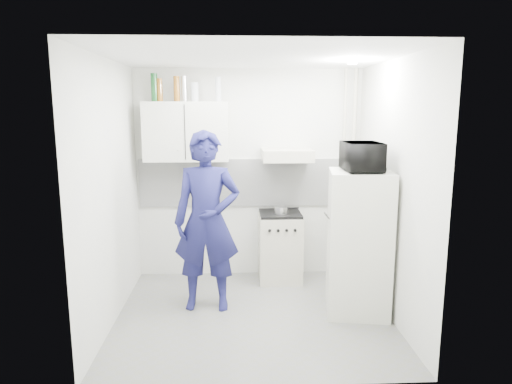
{
  "coord_description": "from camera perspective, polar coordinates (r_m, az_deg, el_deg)",
  "views": [
    {
      "loc": [
        -0.18,
        -4.44,
        2.12
      ],
      "look_at": [
        0.04,
        0.3,
        1.25
      ],
      "focal_mm": 32.0,
      "sensor_mm": 36.0,
      "label": 1
    }
  ],
  "objects": [
    {
      "name": "floor",
      "position": [
        4.92,
        -0.37,
        -15.12
      ],
      "size": [
        2.8,
        2.8,
        0.0
      ],
      "primitive_type": "plane",
      "color": "slate",
      "rests_on": "ground"
    },
    {
      "name": "ceiling",
      "position": [
        4.47,
        -0.41,
        16.56
      ],
      "size": [
        2.8,
        2.8,
        0.0
      ],
      "primitive_type": "plane",
      "color": "white",
      "rests_on": "wall_back"
    },
    {
      "name": "wall_back",
      "position": [
        5.75,
        -0.9,
        2.19
      ],
      "size": [
        2.8,
        0.0,
        2.8
      ],
      "primitive_type": "plane",
      "rotation": [
        1.57,
        0.0,
        0.0
      ],
      "color": "silver",
      "rests_on": "floor"
    },
    {
      "name": "wall_left",
      "position": [
        4.67,
        -17.8,
        -0.21
      ],
      "size": [
        0.0,
        2.6,
        2.6
      ],
      "primitive_type": "plane",
      "rotation": [
        1.57,
        0.0,
        1.57
      ],
      "color": "silver",
      "rests_on": "floor"
    },
    {
      "name": "wall_right",
      "position": [
        4.78,
        16.62,
        0.08
      ],
      "size": [
        0.0,
        2.6,
        2.6
      ],
      "primitive_type": "plane",
      "rotation": [
        1.57,
        0.0,
        -1.57
      ],
      "color": "silver",
      "rests_on": "floor"
    },
    {
      "name": "person",
      "position": [
        4.83,
        -6.15,
        -3.67
      ],
      "size": [
        0.72,
        0.49,
        1.91
      ],
      "primitive_type": "imported",
      "rotation": [
        0.0,
        0.0,
        -0.05
      ],
      "color": "#161647",
      "rests_on": "floor"
    },
    {
      "name": "stove",
      "position": [
        5.73,
        3.0,
        -6.93
      ],
      "size": [
        0.52,
        0.52,
        0.83
      ],
      "primitive_type": "cube",
      "color": "#BAB69F",
      "rests_on": "floor"
    },
    {
      "name": "fridge",
      "position": [
        4.87,
        12.71,
        -6.2
      ],
      "size": [
        0.71,
        0.71,
        1.5
      ],
      "primitive_type": "cube",
      "rotation": [
        0.0,
        0.0,
        -0.16
      ],
      "color": "beige",
      "rests_on": "floor"
    },
    {
      "name": "stove_top",
      "position": [
        5.61,
        3.05,
        -2.72
      ],
      "size": [
        0.5,
        0.5,
        0.03
      ],
      "primitive_type": "cube",
      "color": "black",
      "rests_on": "stove"
    },
    {
      "name": "saucepan",
      "position": [
        5.54,
        3.12,
        -2.27
      ],
      "size": [
        0.15,
        0.15,
        0.09
      ],
      "primitive_type": "cylinder",
      "color": "silver",
      "rests_on": "stove_top"
    },
    {
      "name": "microwave",
      "position": [
        4.7,
        13.14,
        4.32
      ],
      "size": [
        0.52,
        0.36,
        0.29
      ],
      "primitive_type": "imported",
      "rotation": [
        0.0,
        0.0,
        1.57
      ],
      "color": "black",
      "rests_on": "fridge"
    },
    {
      "name": "bottle_a",
      "position": [
        5.6,
        -12.59,
        12.63
      ],
      "size": [
        0.08,
        0.08,
        0.32
      ],
      "primitive_type": "cylinder",
      "color": "#144C1E",
      "rests_on": "upper_cabinet"
    },
    {
      "name": "bottle_b",
      "position": [
        5.59,
        -11.97,
        12.36
      ],
      "size": [
        0.07,
        0.07,
        0.27
      ],
      "primitive_type": "cylinder",
      "color": "brown",
      "rests_on": "upper_cabinet"
    },
    {
      "name": "bottle_c",
      "position": [
        5.56,
        -9.88,
        12.58
      ],
      "size": [
        0.07,
        0.07,
        0.29
      ],
      "primitive_type": "cylinder",
      "color": "brown",
      "rests_on": "upper_cabinet"
    },
    {
      "name": "bottle_d",
      "position": [
        5.55,
        -8.98,
        12.61
      ],
      "size": [
        0.07,
        0.07,
        0.29
      ],
      "primitive_type": "cylinder",
      "color": "silver",
      "rests_on": "upper_cabinet"
    },
    {
      "name": "canister_a",
      "position": [
        5.54,
        -7.66,
        12.27
      ],
      "size": [
        0.09,
        0.09,
        0.22
      ],
      "primitive_type": "cylinder",
      "color": "#B2B7BC",
      "rests_on": "upper_cabinet"
    },
    {
      "name": "bottle_e",
      "position": [
        5.52,
        -4.74,
        12.66
      ],
      "size": [
        0.07,
        0.07,
        0.28
      ],
      "primitive_type": "cylinder",
      "color": "#B2B7BC",
      "rests_on": "upper_cabinet"
    },
    {
      "name": "upper_cabinet",
      "position": [
        5.55,
        -8.69,
        7.49
      ],
      "size": [
        1.0,
        0.35,
        0.7
      ],
      "primitive_type": "cube",
      "color": "beige",
      "rests_on": "wall_back"
    },
    {
      "name": "range_hood",
      "position": [
        5.5,
        3.88,
        4.63
      ],
      "size": [
        0.6,
        0.5,
        0.14
      ],
      "primitive_type": "cube",
      "color": "#BAB69F",
      "rests_on": "wall_back"
    },
    {
      "name": "backsplash",
      "position": [
        5.75,
        -0.89,
        1.18
      ],
      "size": [
        2.74,
        0.03,
        0.6
      ],
      "primitive_type": "cube",
      "color": "white",
      "rests_on": "wall_back"
    },
    {
      "name": "pipe_a",
      "position": [
        5.86,
        11.95,
        2.12
      ],
      "size": [
        0.05,
        0.05,
        2.6
      ],
      "primitive_type": "cylinder",
      "color": "#BAB69F",
      "rests_on": "floor"
    },
    {
      "name": "pipe_b",
      "position": [
        5.83,
        10.81,
        2.12
      ],
      "size": [
        0.04,
        0.04,
        2.6
      ],
      "primitive_type": "cylinder",
      "color": "#BAB69F",
      "rests_on": "floor"
    },
    {
      "name": "ceiling_spot_fixture",
      "position": [
        4.81,
        11.95,
        15.55
      ],
      "size": [
        0.1,
        0.1,
        0.02
      ],
      "primitive_type": "cylinder",
      "color": "white",
      "rests_on": "ceiling"
    }
  ]
}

